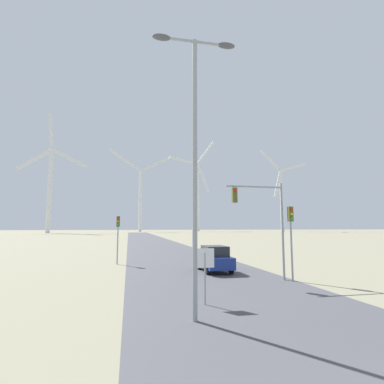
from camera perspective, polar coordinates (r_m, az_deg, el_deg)
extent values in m
cube|color=#47474C|center=(50.89, -6.49, -10.19)|extent=(10.00, 240.00, 0.01)
cylinder|color=#93999E|center=(10.82, 0.53, 3.63)|extent=(0.18, 0.18, 10.26)
cylinder|color=#93999E|center=(12.74, 0.50, 26.73)|extent=(2.52, 0.10, 0.10)
ellipsoid|color=#4C4C51|center=(12.58, -5.82, 27.26)|extent=(0.70, 0.32, 0.20)
ellipsoid|color=#4C4C51|center=(13.03, 6.54, 25.95)|extent=(0.70, 0.32, 0.20)
cylinder|color=#93999E|center=(13.00, 2.48, -16.11)|extent=(0.07, 0.07, 2.12)
cube|color=white|center=(12.87, 2.48, -12.46)|extent=(0.81, 0.01, 0.81)
cube|color=red|center=(12.89, 2.46, -12.45)|extent=(0.76, 0.02, 0.76)
cylinder|color=#93999E|center=(26.93, -13.98, -8.88)|extent=(0.11, 0.11, 4.11)
cube|color=#4C511E|center=(26.91, -13.88, -5.47)|extent=(0.28, 0.24, 0.90)
sphere|color=red|center=(26.78, -13.87, -4.89)|extent=(0.16, 0.16, 0.16)
sphere|color=gold|center=(26.77, -13.89, -5.47)|extent=(0.16, 0.16, 0.16)
sphere|color=green|center=(26.77, -13.91, -6.04)|extent=(0.16, 0.16, 0.16)
cylinder|color=#93999E|center=(19.18, 18.42, -9.26)|extent=(0.11, 0.11, 4.42)
cube|color=#4C511E|center=(19.17, 18.22, -4.01)|extent=(0.28, 0.24, 0.90)
sphere|color=red|center=(19.07, 18.40, -3.18)|extent=(0.16, 0.16, 0.16)
sphere|color=gold|center=(19.06, 18.43, -3.99)|extent=(0.16, 0.16, 0.16)
sphere|color=green|center=(19.05, 18.46, -4.80)|extent=(0.16, 0.16, 0.16)
cylinder|color=#93999E|center=(19.38, 16.88, -7.10)|extent=(0.14, 0.14, 5.90)
cylinder|color=#93999E|center=(18.73, 11.73, 1.00)|extent=(3.62, 0.12, 0.12)
cube|color=#4C511E|center=(18.20, 8.11, -0.59)|extent=(0.28, 0.24, 0.90)
sphere|color=red|center=(18.10, 8.24, 0.30)|extent=(0.18, 0.18, 0.18)
cube|color=navy|center=(22.17, 4.26, -13.01)|extent=(1.83, 4.11, 0.80)
cube|color=#1E2328|center=(21.96, 4.35, -11.11)|extent=(1.57, 2.11, 0.70)
cylinder|color=black|center=(23.23, 1.35, -13.73)|extent=(0.22, 0.66, 0.66)
cylinder|color=black|center=(23.66, 5.37, -13.57)|extent=(0.22, 0.66, 0.66)
cylinder|color=black|center=(20.79, 3.01, -14.56)|extent=(0.22, 0.66, 0.66)
cylinder|color=black|center=(21.27, 7.46, -14.34)|extent=(0.22, 0.66, 0.66)
cylinder|color=white|center=(171.17, -25.48, 0.25)|extent=(2.20, 2.20, 43.50)
sphere|color=white|center=(174.87, -25.13, 7.34)|extent=(2.60, 2.60, 2.60)
cube|color=white|center=(172.86, -22.15, 5.92)|extent=(17.99, 2.17, 9.56)
cube|color=white|center=(177.61, -25.27, 10.51)|extent=(3.59, 0.83, 19.09)
cube|color=white|center=(174.99, -27.92, 5.51)|extent=(16.52, 2.03, 12.46)
cylinder|color=white|center=(201.41, -9.81, -1.71)|extent=(2.20, 2.20, 40.17)
sphere|color=white|center=(204.08, -9.70, 3.91)|extent=(2.60, 2.60, 2.60)
cube|color=white|center=(202.34, -12.59, 5.94)|extent=(20.71, 6.37, 13.81)
cube|color=white|center=(202.12, -9.83, 0.41)|extent=(2.24, 1.08, 23.89)
cube|color=white|center=(208.87, -6.79, 5.33)|extent=(21.03, 6.46, 13.17)
cylinder|color=white|center=(216.85, 1.14, -0.95)|extent=(2.20, 2.20, 49.25)
sphere|color=white|center=(220.65, 1.13, 5.43)|extent=(2.60, 2.60, 2.60)
cube|color=white|center=(220.69, 2.18, 2.63)|extent=(9.95, 2.82, 20.68)
cube|color=white|center=(225.82, 2.71, 7.54)|extent=(14.24, 3.84, 18.39)
cube|color=white|center=(216.24, -1.59, 6.06)|extent=(21.27, 5.51, 4.46)
cylinder|color=white|center=(211.79, 16.74, -1.59)|extent=(2.20, 2.20, 41.47)
sphere|color=white|center=(214.51, 16.55, 3.93)|extent=(2.60, 2.60, 2.60)
cube|color=white|center=(212.01, 16.03, 1.43)|extent=(6.36, 0.96, 18.25)
cube|color=white|center=(219.03, 18.80, 4.50)|extent=(18.19, 1.82, 6.65)
cube|color=white|center=(213.09, 14.76, 5.84)|extent=(14.38, 1.54, 14.17)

